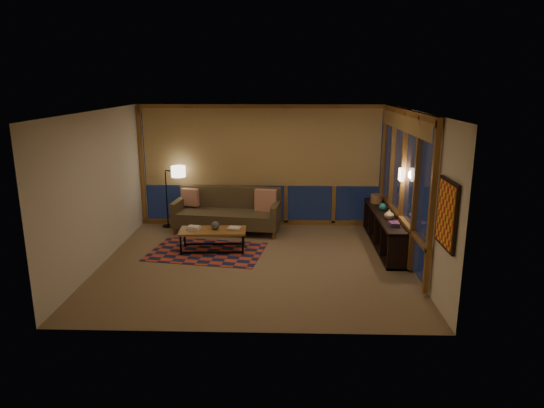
{
  "coord_description": "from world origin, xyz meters",
  "views": [
    {
      "loc": [
        0.55,
        -8.21,
        3.2
      ],
      "look_at": [
        0.29,
        0.33,
        1.02
      ],
      "focal_mm": 32.0,
      "sensor_mm": 36.0,
      "label": 1
    }
  ],
  "objects_px": {
    "sofa": "(227,211)",
    "bookshelf": "(384,230)",
    "coffee_table": "(213,240)",
    "floor_lamp": "(167,196)"
  },
  "relations": [
    {
      "from": "bookshelf",
      "to": "sofa",
      "type": "bearing_deg",
      "value": 165.16
    },
    {
      "from": "sofa",
      "to": "bookshelf",
      "type": "height_order",
      "value": "sofa"
    },
    {
      "from": "coffee_table",
      "to": "floor_lamp",
      "type": "xyz_separation_m",
      "value": [
        -1.26,
        1.58,
        0.49
      ]
    },
    {
      "from": "coffee_table",
      "to": "bookshelf",
      "type": "bearing_deg",
      "value": 3.42
    },
    {
      "from": "bookshelf",
      "to": "coffee_table",
      "type": "bearing_deg",
      "value": -173.49
    },
    {
      "from": "sofa",
      "to": "bookshelf",
      "type": "bearing_deg",
      "value": -7.91
    },
    {
      "from": "floor_lamp",
      "to": "bookshelf",
      "type": "height_order",
      "value": "floor_lamp"
    },
    {
      "from": "sofa",
      "to": "floor_lamp",
      "type": "distance_m",
      "value": 1.45
    },
    {
      "from": "floor_lamp",
      "to": "sofa",
      "type": "bearing_deg",
      "value": 2.78
    },
    {
      "from": "sofa",
      "to": "coffee_table",
      "type": "distance_m",
      "value": 1.27
    }
  ]
}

